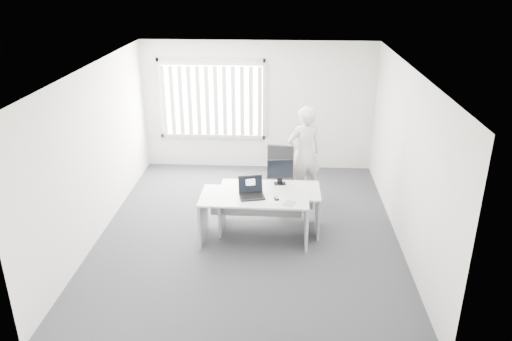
# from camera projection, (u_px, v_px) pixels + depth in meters

# --- Properties ---
(ground) EXTENTS (6.00, 6.00, 0.00)m
(ground) POSITION_uv_depth(u_px,v_px,m) (249.00, 231.00, 8.56)
(ground) COLOR #48484F
(ground) RESTS_ON ground
(wall_back) EXTENTS (5.00, 0.02, 2.80)m
(wall_back) POSITION_uv_depth(u_px,v_px,m) (258.00, 106.00, 10.79)
(wall_back) COLOR silver
(wall_back) RESTS_ON ground
(wall_front) EXTENTS (5.00, 0.02, 2.80)m
(wall_front) POSITION_uv_depth(u_px,v_px,m) (228.00, 256.00, 5.26)
(wall_front) COLOR silver
(wall_front) RESTS_ON ground
(wall_left) EXTENTS (0.02, 6.00, 2.80)m
(wall_left) POSITION_uv_depth(u_px,v_px,m) (96.00, 152.00, 8.16)
(wall_left) COLOR silver
(wall_left) RESTS_ON ground
(wall_right) EXTENTS (0.02, 6.00, 2.80)m
(wall_right) POSITION_uv_depth(u_px,v_px,m) (406.00, 159.00, 7.89)
(wall_right) COLOR silver
(wall_right) RESTS_ON ground
(ceiling) EXTENTS (5.00, 6.00, 0.02)m
(ceiling) POSITION_uv_depth(u_px,v_px,m) (248.00, 68.00, 7.49)
(ceiling) COLOR white
(ceiling) RESTS_ON wall_back
(window) EXTENTS (2.32, 0.06, 1.76)m
(window) POSITION_uv_depth(u_px,v_px,m) (212.00, 99.00, 10.75)
(window) COLOR beige
(window) RESTS_ON wall_back
(blinds) EXTENTS (2.20, 0.10, 1.50)m
(blinds) POSITION_uv_depth(u_px,v_px,m) (211.00, 101.00, 10.70)
(blinds) COLOR white
(blinds) RESTS_ON wall_back
(desk_near) EXTENTS (1.76, 0.84, 0.80)m
(desk_near) POSITION_uv_depth(u_px,v_px,m) (254.00, 208.00, 8.11)
(desk_near) COLOR silver
(desk_near) RESTS_ON ground
(desk_far) EXTENTS (1.68, 0.79, 0.76)m
(desk_far) POSITION_uv_depth(u_px,v_px,m) (270.00, 201.00, 8.42)
(desk_far) COLOR silver
(desk_far) RESTS_ON ground
(office_chair) EXTENTS (0.74, 0.74, 1.16)m
(office_chair) POSITION_uv_depth(u_px,v_px,m) (279.00, 189.00, 9.31)
(office_chair) COLOR black
(office_chair) RESTS_ON ground
(person) EXTENTS (0.80, 0.68, 1.87)m
(person) POSITION_uv_depth(u_px,v_px,m) (304.00, 154.00, 9.40)
(person) COLOR silver
(person) RESTS_ON ground
(laptop) EXTENTS (0.46, 0.43, 0.31)m
(laptop) POSITION_uv_depth(u_px,v_px,m) (252.00, 189.00, 7.91)
(laptop) COLOR black
(laptop) RESTS_ON desk_near
(paper_sheet) EXTENTS (0.33, 0.26, 0.00)m
(paper_sheet) POSITION_uv_depth(u_px,v_px,m) (272.00, 200.00, 7.90)
(paper_sheet) COLOR white
(paper_sheet) RESTS_ON desk_near
(mouse) EXTENTS (0.09, 0.12, 0.04)m
(mouse) POSITION_uv_depth(u_px,v_px,m) (276.00, 198.00, 7.90)
(mouse) COLOR #B1B1B3
(mouse) RESTS_ON paper_sheet
(booklet) EXTENTS (0.22, 0.24, 0.01)m
(booklet) POSITION_uv_depth(u_px,v_px,m) (290.00, 203.00, 7.77)
(booklet) COLOR silver
(booklet) RESTS_ON desk_near
(keyboard) EXTENTS (0.53, 0.29, 0.02)m
(keyboard) POSITION_uv_depth(u_px,v_px,m) (275.00, 192.00, 8.21)
(keyboard) COLOR black
(keyboard) RESTS_ON desk_far
(monitor) EXTENTS (0.46, 0.19, 0.44)m
(monitor) POSITION_uv_depth(u_px,v_px,m) (280.00, 172.00, 8.46)
(monitor) COLOR black
(monitor) RESTS_ON desk_far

